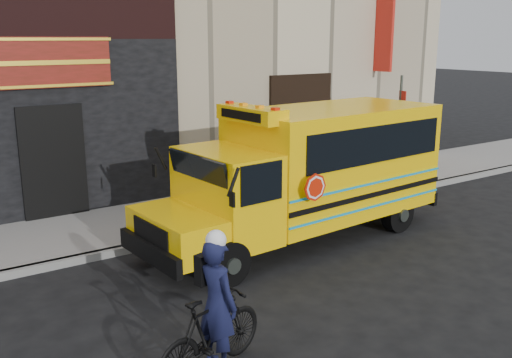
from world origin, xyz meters
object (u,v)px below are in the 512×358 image
object	(u,v)px
cyclist	(217,307)
school_bus	(311,168)
bicycle	(211,334)
sign_pole	(399,130)

from	to	relation	value
cyclist	school_bus	bearing A→B (deg)	-64.26
school_bus	cyclist	distance (m)	5.39
school_bus	bicycle	size ratio (longest dim) A/B	3.92
sign_pole	cyclist	distance (m)	9.71
sign_pole	cyclist	xyz separation A→B (m)	(-8.42, -4.74, -0.90)
school_bus	sign_pole	world-z (taller)	sign_pole
school_bus	cyclist	bearing A→B (deg)	-141.84
school_bus	bicycle	xyz separation A→B (m)	(-4.31, -3.31, -0.97)
sign_pole	bicycle	distance (m)	9.84
sign_pole	cyclist	size ratio (longest dim) A/B	1.85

